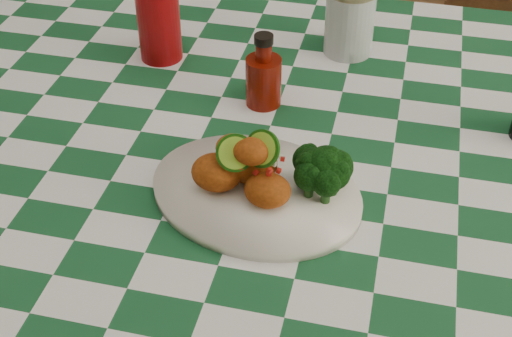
% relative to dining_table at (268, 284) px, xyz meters
% --- Properties ---
extents(dining_table, '(1.66, 1.06, 0.79)m').
position_rel_dining_table_xyz_m(dining_table, '(0.00, 0.00, 0.00)').
color(dining_table, '#164E28').
rests_on(dining_table, ground).
extents(plate, '(0.36, 0.31, 0.02)m').
position_rel_dining_table_xyz_m(plate, '(0.02, -0.18, 0.40)').
color(plate, white).
rests_on(plate, dining_table).
extents(fried_chicken_pile, '(0.14, 0.10, 0.09)m').
position_rel_dining_table_xyz_m(fried_chicken_pile, '(0.01, -0.18, 0.46)').
color(fried_chicken_pile, '#A0410F').
rests_on(fried_chicken_pile, plate).
extents(broccoli_side, '(0.09, 0.09, 0.07)m').
position_rel_dining_table_xyz_m(broccoli_side, '(0.11, -0.17, 0.44)').
color(broccoli_side, black).
rests_on(broccoli_side, plate).
extents(red_tumbler, '(0.10, 0.10, 0.14)m').
position_rel_dining_table_xyz_m(red_tumbler, '(-0.25, 0.17, 0.46)').
color(red_tumbler, maroon).
rests_on(red_tumbler, dining_table).
extents(ketchup_bottle, '(0.07, 0.07, 0.13)m').
position_rel_dining_table_xyz_m(ketchup_bottle, '(-0.03, 0.06, 0.46)').
color(ketchup_bottle, '#5D0E04').
rests_on(ketchup_bottle, dining_table).
extents(mason_jar, '(0.10, 0.10, 0.13)m').
position_rel_dining_table_xyz_m(mason_jar, '(0.09, 0.27, 0.46)').
color(mason_jar, '#B2BCBA').
rests_on(mason_jar, dining_table).
extents(wooden_chair_left, '(0.46, 0.48, 0.95)m').
position_rel_dining_table_xyz_m(wooden_chair_left, '(-0.29, 0.74, 0.08)').
color(wooden_chair_left, '#472814').
rests_on(wooden_chair_left, ground).
extents(wooden_chair_right, '(0.46, 0.47, 0.82)m').
position_rel_dining_table_xyz_m(wooden_chair_right, '(0.43, 0.68, 0.02)').
color(wooden_chair_right, '#472814').
rests_on(wooden_chair_right, ground).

